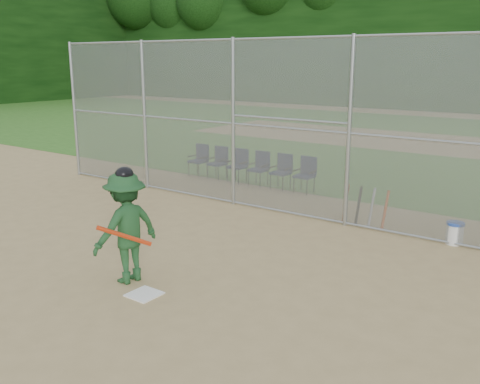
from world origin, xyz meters
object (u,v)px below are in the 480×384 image
Objects in this scene: batter_at_plate at (126,227)px; home_plate at (144,294)px; water_cooler at (455,233)px; chair_0 at (198,160)px.

home_plate is at bearing -22.10° from batter_at_plate.
chair_0 reaches higher than water_cooler.
water_cooler is at bearing 58.25° from home_plate.
water_cooler is 0.46× the size of chair_0.
batter_at_plate reaches higher than home_plate.
water_cooler is at bearing 52.35° from batter_at_plate.
water_cooler reaches higher than home_plate.
home_plate is 0.47× the size of chair_0.
batter_at_plate reaches higher than chair_0.
chair_0 is at bearing 124.65° from home_plate.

